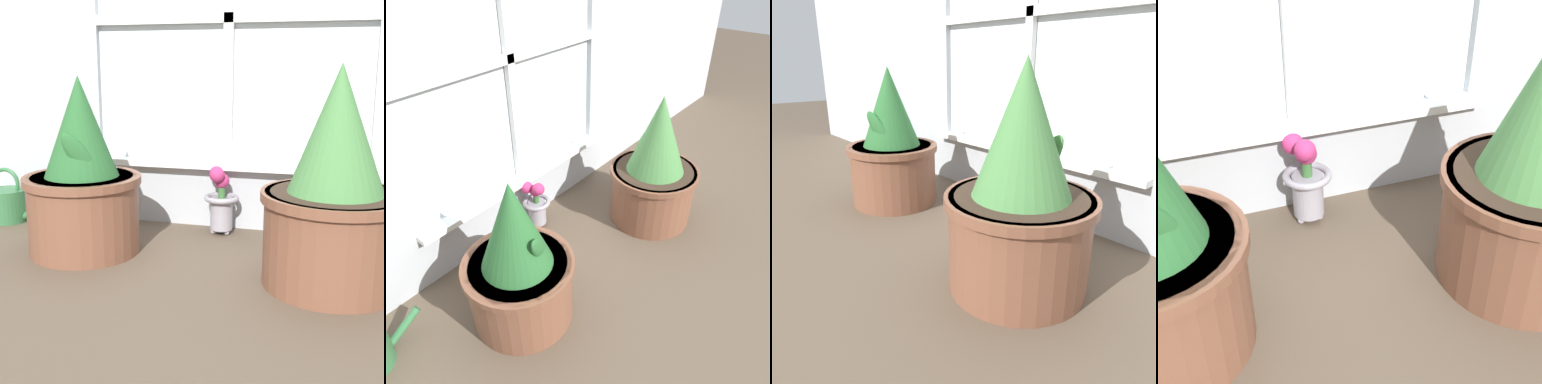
{
  "view_description": "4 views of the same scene",
  "coord_description": "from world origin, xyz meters",
  "views": [
    {
      "loc": [
        0.41,
        -1.36,
        0.62
      ],
      "look_at": [
        -0.04,
        0.27,
        0.22
      ],
      "focal_mm": 50.0,
      "sensor_mm": 36.0,
      "label": 1
    },
    {
      "loc": [
        -0.99,
        -0.51,
        1.2
      ],
      "look_at": [
        0.04,
        0.32,
        0.27
      ],
      "focal_mm": 35.0,
      "sensor_mm": 36.0,
      "label": 2
    },
    {
      "loc": [
        1.03,
        -0.57,
        0.62
      ],
      "look_at": [
        -0.0,
        0.29,
        0.14
      ],
      "focal_mm": 35.0,
      "sensor_mm": 36.0,
      "label": 3
    },
    {
      "loc": [
        -0.32,
        -0.63,
        0.88
      ],
      "look_at": [
        0.04,
        0.33,
        0.2
      ],
      "focal_mm": 50.0,
      "sensor_mm": 36.0,
      "label": 4
    }
  ],
  "objects": [
    {
      "name": "flower_vase",
      "position": [
        -0.01,
        0.54,
        0.14
      ],
      "size": [
        0.13,
        0.13,
        0.26
      ],
      "color": "#99939E",
      "rests_on": "ground_plane"
    },
    {
      "name": "potted_plant_right",
      "position": [
        0.41,
        0.15,
        0.26
      ],
      "size": [
        0.42,
        0.42,
        0.63
      ],
      "color": "brown",
      "rests_on": "ground_plane"
    },
    {
      "name": "ground_plane",
      "position": [
        0.0,
        0.0,
        0.0
      ],
      "size": [
        10.0,
        10.0,
        0.0
      ],
      "primitive_type": "plane",
      "color": "brown"
    }
  ]
}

